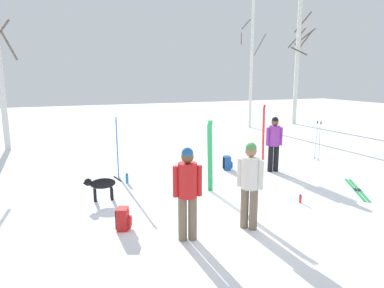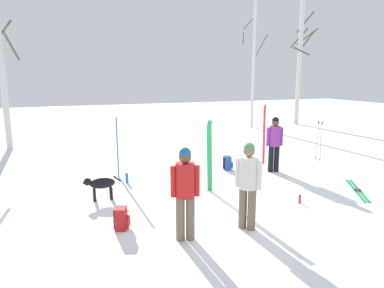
% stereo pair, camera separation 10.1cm
% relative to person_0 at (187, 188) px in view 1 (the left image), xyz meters
% --- Properties ---
extents(ground_plane, '(60.00, 60.00, 0.00)m').
position_rel_person_0_xyz_m(ground_plane, '(1.70, 0.97, -0.98)').
color(ground_plane, white).
extents(person_0, '(0.51, 0.34, 1.72)m').
position_rel_person_0_xyz_m(person_0, '(0.00, 0.00, 0.00)').
color(person_0, '#72604C').
rests_on(person_0, ground_plane).
extents(person_1, '(0.38, 0.42, 1.72)m').
position_rel_person_0_xyz_m(person_1, '(1.28, -0.00, 0.00)').
color(person_1, '#72604C').
rests_on(person_1, ground_plane).
extents(person_2, '(0.51, 0.34, 1.72)m').
position_rel_person_0_xyz_m(person_2, '(4.11, 3.23, 0.00)').
color(person_2, black).
rests_on(person_2, ground_plane).
extents(dog, '(0.90, 0.26, 0.57)m').
position_rel_person_0_xyz_m(dog, '(-1.19, 2.65, -0.59)').
color(dog, black).
rests_on(dog, ground_plane).
extents(ski_pair_planted_0, '(0.04, 0.20, 2.01)m').
position_rel_person_0_xyz_m(ski_pair_planted_0, '(4.37, 4.21, 0.02)').
color(ski_pair_planted_0, red).
rests_on(ski_pair_planted_0, ground_plane).
extents(ski_pair_planted_1, '(0.07, 0.17, 1.80)m').
position_rel_person_0_xyz_m(ski_pair_planted_1, '(-0.49, 4.35, -0.09)').
color(ski_pair_planted_1, blue).
rests_on(ski_pair_planted_1, ground_plane).
extents(ski_pair_planted_2, '(0.17, 0.02, 1.85)m').
position_rel_person_0_xyz_m(ski_pair_planted_2, '(1.50, 2.28, -0.06)').
color(ski_pair_planted_2, green).
rests_on(ski_pair_planted_2, ground_plane).
extents(ski_pair_lying_0, '(1.13, 1.64, 0.05)m').
position_rel_person_0_xyz_m(ski_pair_lying_0, '(5.11, 0.93, -0.97)').
color(ski_pair_lying_0, green).
rests_on(ski_pair_lying_0, ground_plane).
extents(ski_poles_0, '(0.07, 0.27, 1.40)m').
position_rel_person_0_xyz_m(ski_poles_0, '(6.39, 3.85, -0.23)').
color(ski_poles_0, '#B2B2BC').
rests_on(ski_poles_0, ground_plane).
extents(backpack_0, '(0.32, 0.30, 0.44)m').
position_rel_person_0_xyz_m(backpack_0, '(2.88, 3.94, -0.77)').
color(backpack_0, '#1E4C99').
rests_on(backpack_0, ground_plane).
extents(backpack_1, '(0.34, 0.32, 0.44)m').
position_rel_person_0_xyz_m(backpack_1, '(-1.01, 0.85, -0.77)').
color(backpack_1, red).
rests_on(backpack_1, ground_plane).
extents(water_bottle_0, '(0.08, 0.08, 0.28)m').
position_rel_person_0_xyz_m(water_bottle_0, '(-0.36, 3.74, -0.85)').
color(water_bottle_0, '#1E72BF').
rests_on(water_bottle_0, ground_plane).
extents(water_bottle_1, '(0.06, 0.06, 0.20)m').
position_rel_person_0_xyz_m(water_bottle_1, '(3.12, 0.72, -0.88)').
color(water_bottle_1, red).
rests_on(water_bottle_1, ground_plane).
extents(birch_tree_1, '(1.25, 1.24, 5.96)m').
position_rel_person_0_xyz_m(birch_tree_1, '(-3.98, 10.02, 2.09)').
color(birch_tree_1, silver).
rests_on(birch_tree_1, ground_plane).
extents(birch_tree_2, '(1.43, 1.37, 7.08)m').
position_rel_person_0_xyz_m(birch_tree_2, '(8.40, 11.69, 2.66)').
color(birch_tree_2, white).
rests_on(birch_tree_2, ground_plane).
extents(birch_tree_3, '(1.58, 1.57, 7.33)m').
position_rel_person_0_xyz_m(birch_tree_3, '(11.77, 11.90, 2.85)').
color(birch_tree_3, silver).
rests_on(birch_tree_3, ground_plane).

